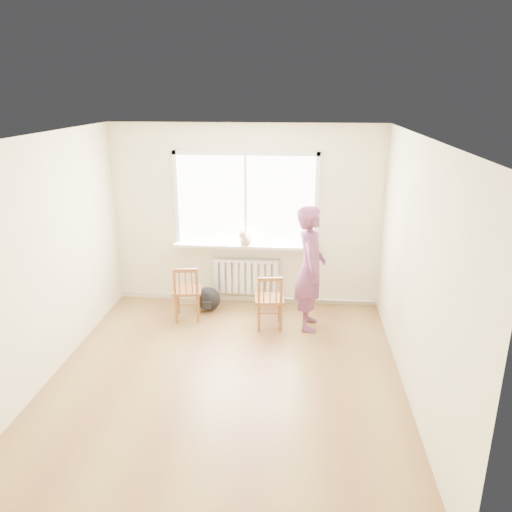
% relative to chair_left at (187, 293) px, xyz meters
% --- Properties ---
extents(floor, '(4.50, 4.50, 0.00)m').
position_rel_chair_left_xyz_m(floor, '(0.77, -1.50, -0.41)').
color(floor, olive).
rests_on(floor, ground).
extents(ceiling, '(4.50, 4.50, 0.00)m').
position_rel_chair_left_xyz_m(ceiling, '(0.77, -1.50, 2.29)').
color(ceiling, white).
rests_on(ceiling, back_wall).
extents(back_wall, '(4.00, 0.01, 2.70)m').
position_rel_chair_left_xyz_m(back_wall, '(0.77, 0.75, 0.94)').
color(back_wall, beige).
rests_on(back_wall, ground).
extents(window, '(2.12, 0.05, 1.42)m').
position_rel_chair_left_xyz_m(window, '(0.77, 0.73, 1.25)').
color(window, white).
rests_on(window, back_wall).
extents(windowsill, '(2.15, 0.22, 0.04)m').
position_rel_chair_left_xyz_m(windowsill, '(0.77, 0.64, 0.52)').
color(windowsill, white).
rests_on(windowsill, back_wall).
extents(radiator, '(1.00, 0.12, 0.55)m').
position_rel_chair_left_xyz_m(radiator, '(0.77, 0.66, 0.03)').
color(radiator, white).
rests_on(radiator, back_wall).
extents(heating_pipe, '(1.40, 0.04, 0.04)m').
position_rel_chair_left_xyz_m(heating_pipe, '(2.02, 0.69, -0.33)').
color(heating_pipe, silver).
rests_on(heating_pipe, back_wall).
extents(baseboard, '(4.00, 0.03, 0.08)m').
position_rel_chair_left_xyz_m(baseboard, '(0.77, 0.74, -0.37)').
color(baseboard, beige).
rests_on(baseboard, ground).
extents(chair_left, '(0.45, 0.44, 0.81)m').
position_rel_chair_left_xyz_m(chair_left, '(0.00, 0.00, 0.00)').
color(chair_left, '#95502B').
rests_on(chair_left, floor).
extents(chair_right, '(0.43, 0.41, 0.79)m').
position_rel_chair_left_xyz_m(chair_right, '(1.18, -0.16, -0.01)').
color(chair_right, '#95502B').
rests_on(chair_right, floor).
extents(person, '(0.42, 0.63, 1.71)m').
position_rel_chair_left_xyz_m(person, '(1.72, -0.07, 0.45)').
color(person, '#D04577').
rests_on(person, floor).
extents(cat, '(0.25, 0.43, 0.29)m').
position_rel_chair_left_xyz_m(cat, '(0.78, 0.56, 0.66)').
color(cat, beige).
rests_on(cat, windowsill).
extents(backpack, '(0.42, 0.35, 0.36)m').
position_rel_chair_left_xyz_m(backpack, '(0.24, 0.35, -0.23)').
color(backpack, black).
rests_on(backpack, floor).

